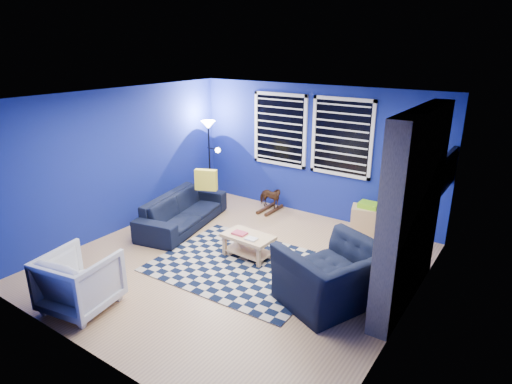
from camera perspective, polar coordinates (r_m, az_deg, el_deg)
floor at (r=6.65m, az=-2.68°, el=-9.51°), size 5.00×5.00×0.00m
ceiling at (r=5.88m, az=-3.06°, el=12.41°), size 5.00×5.00×0.00m
wall_back at (r=8.20m, az=7.77°, el=5.31°), size 5.00×0.00×5.00m
wall_left at (r=7.86m, az=-17.60°, el=3.97°), size 0.00×5.00×5.00m
wall_right at (r=5.13m, az=20.07°, el=-4.25°), size 0.00×5.00×5.00m
fireplace at (r=5.64m, az=19.97°, el=-2.74°), size 0.65×2.00×2.50m
window_left at (r=8.45m, az=3.18°, el=8.29°), size 1.17×0.06×1.42m
window_right at (r=7.87m, az=11.35°, el=7.13°), size 1.17×0.06×1.42m
tv at (r=6.96m, az=24.11°, el=2.57°), size 0.07×1.00×0.58m
rug at (r=6.60m, az=-1.93°, el=-9.67°), size 2.55×2.07×0.02m
sofa at (r=7.94m, az=-9.71°, el=-2.49°), size 2.15×1.20×0.59m
armchair_big at (r=5.62m, az=10.19°, el=-10.95°), size 1.55×1.47×0.80m
armchair_bent at (r=5.90m, az=-22.43°, el=-10.92°), size 0.94×0.96×0.75m
rocking_horse at (r=8.53m, az=1.87°, el=-0.69°), size 0.26×0.54×0.45m
coffee_table at (r=6.71m, az=-1.08°, el=-6.57°), size 0.81×0.49×0.40m
cabinet at (r=7.84m, az=14.67°, el=-3.53°), size 0.65×0.53×0.56m
floor_lamp at (r=8.88m, az=-6.26°, el=7.42°), size 0.47×0.29×1.71m
throw_pillow at (r=8.03m, az=-6.68°, el=1.62°), size 0.43×0.27×0.39m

